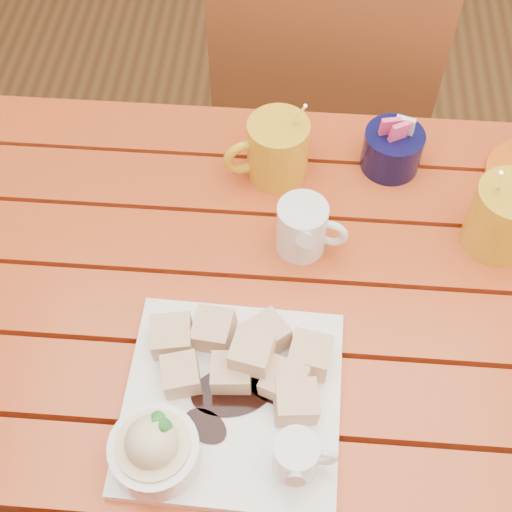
# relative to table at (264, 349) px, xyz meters

# --- Properties ---
(ground) EXTENTS (5.00, 5.00, 0.00)m
(ground) POSITION_rel_table_xyz_m (0.00, -0.00, -0.64)
(ground) COLOR #573118
(ground) RESTS_ON ground
(table) EXTENTS (1.20, 0.79, 0.75)m
(table) POSITION_rel_table_xyz_m (0.00, 0.00, 0.00)
(table) COLOR #AE2D16
(table) RESTS_ON ground
(dessert_plate) EXTENTS (0.28, 0.28, 0.11)m
(dessert_plate) POSITION_rel_table_xyz_m (-0.05, -0.15, 0.14)
(dessert_plate) COLOR white
(dessert_plate) RESTS_ON table
(coffee_mug_left) EXTENTS (0.13, 0.09, 0.16)m
(coffee_mug_left) POSITION_rel_table_xyz_m (-0.00, 0.25, 0.16)
(coffee_mug_left) COLOR gold
(coffee_mug_left) RESTS_ON table
(coffee_mug_right) EXTENTS (0.14, 0.10, 0.16)m
(coffee_mug_right) POSITION_rel_table_xyz_m (0.33, 0.15, 0.16)
(coffee_mug_right) COLOR gold
(coffee_mug_right) RESTS_ON table
(cream_pitcher) EXTENTS (0.10, 0.09, 0.09)m
(cream_pitcher) POSITION_rel_table_xyz_m (0.05, 0.12, 0.15)
(cream_pitcher) COLOR white
(cream_pitcher) RESTS_ON table
(sugar_caddy) EXTENTS (0.09, 0.09, 0.10)m
(sugar_caddy) POSITION_rel_table_xyz_m (0.18, 0.29, 0.14)
(sugar_caddy) COLOR #0B0B32
(sugar_caddy) RESTS_ON table
(chair_far) EXTENTS (0.49, 0.49, 0.91)m
(chair_far) POSITION_rel_table_xyz_m (0.09, 0.66, -0.13)
(chair_far) COLOR brown
(chair_far) RESTS_ON ground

